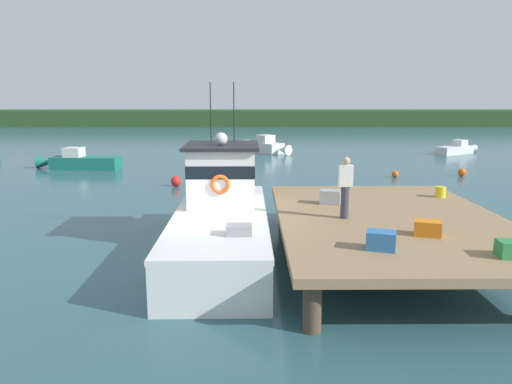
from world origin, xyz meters
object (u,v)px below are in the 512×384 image
at_px(moored_boat_near_channel, 80,162).
at_px(mooring_buoy_channel_marker, 176,181).
at_px(crate_single_by_cleat, 428,228).
at_px(main_fishing_boat, 222,215).
at_px(crate_single_far, 330,197).
at_px(crate_stack_near_edge, 381,240).
at_px(bait_bucket, 441,192).
at_px(mooring_buoy_spare_mooring, 462,172).
at_px(deckhand_by_the_boat, 345,186).
at_px(moored_boat_off_the_point, 262,146).
at_px(moored_boat_outer_mooring, 457,149).
at_px(mooring_buoy_inshore, 395,174).

distance_m(moored_boat_near_channel, mooring_buoy_channel_marker, 9.05).
bearing_deg(crate_single_by_cleat, main_fishing_boat, 150.73).
bearing_deg(main_fishing_boat, crate_single_far, 10.35).
distance_m(crate_stack_near_edge, moored_boat_near_channel, 23.85).
height_order(bait_bucket, mooring_buoy_spare_mooring, bait_bucket).
bearing_deg(moored_boat_near_channel, mooring_buoy_spare_mooring, -7.72).
height_order(crate_stack_near_edge, deckhand_by_the_boat, deckhand_by_the_boat).
distance_m(main_fishing_boat, crate_stack_near_edge, 5.25).
distance_m(moored_boat_off_the_point, mooring_buoy_spare_mooring, 16.14).
distance_m(main_fishing_boat, mooring_buoy_channel_marker, 10.45).
height_order(moored_boat_outer_mooring, mooring_buoy_spare_mooring, moored_boat_outer_mooring).
height_order(crate_stack_near_edge, moored_boat_near_channel, crate_stack_near_edge).
xyz_separation_m(moored_boat_outer_mooring, mooring_buoy_channel_marker, (-19.75, -13.66, -0.11)).
bearing_deg(mooring_buoy_spare_mooring, mooring_buoy_channel_marker, -169.36).
bearing_deg(mooring_buoy_spare_mooring, moored_boat_off_the_point, 132.62).
height_order(moored_boat_near_channel, mooring_buoy_spare_mooring, moored_boat_near_channel).
relative_size(crate_stack_near_edge, mooring_buoy_spare_mooring, 1.34).
relative_size(moored_boat_outer_mooring, mooring_buoy_inshore, 10.66).
bearing_deg(crate_single_by_cleat, crate_single_far, 117.05).
relative_size(moored_boat_near_channel, moored_boat_outer_mooring, 1.30).
height_order(main_fishing_boat, crate_single_by_cleat, main_fishing_boat).
xyz_separation_m(crate_single_far, moored_boat_near_channel, (-12.96, 15.36, -0.96)).
height_order(crate_single_by_cleat, deckhand_by_the_boat, deckhand_by_the_boat).
xyz_separation_m(main_fishing_boat, moored_boat_off_the_point, (1.68, 24.81, -0.52)).
height_order(deckhand_by_the_boat, mooring_buoy_channel_marker, deckhand_by_the_boat).
bearing_deg(deckhand_by_the_boat, main_fishing_boat, 161.16).
height_order(crate_single_by_cleat, moored_boat_off_the_point, crate_single_by_cleat).
relative_size(crate_stack_near_edge, mooring_buoy_channel_marker, 1.18).
relative_size(crate_single_far, moored_boat_near_channel, 0.11).
distance_m(crate_single_by_cleat, deckhand_by_the_boat, 2.41).
height_order(crate_single_far, bait_bucket, crate_single_far).
relative_size(main_fishing_boat, crate_stack_near_edge, 16.36).
bearing_deg(crate_stack_near_edge, mooring_buoy_inshore, 72.49).
distance_m(crate_single_by_cleat, mooring_buoy_inshore, 15.85).
height_order(mooring_buoy_channel_marker, mooring_buoy_inshore, mooring_buoy_channel_marker).
height_order(main_fishing_boat, bait_bucket, main_fishing_boat).
bearing_deg(mooring_buoy_spare_mooring, moored_boat_near_channel, 172.28).
bearing_deg(moored_boat_outer_mooring, main_fishing_boat, -125.44).
height_order(main_fishing_boat, moored_boat_near_channel, main_fishing_boat).
xyz_separation_m(crate_stack_near_edge, mooring_buoy_inshore, (5.17, 16.37, -1.21)).
xyz_separation_m(moored_boat_near_channel, mooring_buoy_inshore, (18.48, -3.39, -0.26)).
relative_size(moored_boat_off_the_point, mooring_buoy_inshore, 12.85).
bearing_deg(crate_stack_near_edge, main_fishing_boat, 133.35).
bearing_deg(main_fishing_boat, bait_bucket, 12.69).
relative_size(crate_single_by_cleat, bait_bucket, 1.76).
xyz_separation_m(moored_boat_off_the_point, mooring_buoy_channel_marker, (-4.58, -14.79, -0.23)).
bearing_deg(crate_single_far, crate_single_by_cleat, -62.95).
xyz_separation_m(crate_single_far, bait_bucket, (3.69, 0.97, -0.04)).
xyz_separation_m(crate_stack_near_edge, deckhand_by_the_boat, (-0.27, 2.67, 0.66)).
distance_m(deckhand_by_the_boat, mooring_buoy_spare_mooring, 16.95).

